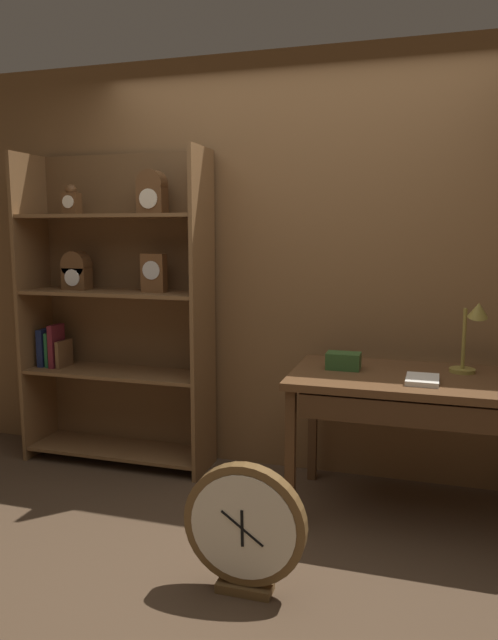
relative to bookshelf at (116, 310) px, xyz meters
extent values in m
plane|color=#4C3826|center=(1.17, -1.12, -1.02)|extent=(10.00, 10.00, 0.00)
cube|color=brown|center=(1.17, 0.21, 0.28)|extent=(4.80, 0.05, 2.60)
cube|color=brown|center=(-0.59, -0.04, -0.01)|extent=(0.02, 0.38, 2.02)
cube|color=brown|center=(0.62, -0.04, -0.01)|extent=(0.02, 0.38, 2.02)
cube|color=brown|center=(0.01, 0.14, -0.01)|extent=(1.24, 0.01, 2.02)
cube|color=brown|center=(0.01, -0.04, -0.94)|extent=(1.19, 0.36, 0.02)
cube|color=brown|center=(0.01, -0.04, -0.41)|extent=(1.19, 0.36, 0.02)
cube|color=brown|center=(0.01, -0.04, 0.12)|extent=(1.19, 0.36, 0.02)
cube|color=brown|center=(0.01, -0.04, 0.60)|extent=(1.19, 0.36, 0.02)
cube|color=brown|center=(-0.27, -0.05, 0.68)|extent=(0.11, 0.07, 0.14)
sphere|color=brown|center=(-0.27, -0.05, 0.77)|extent=(0.07, 0.07, 0.07)
cylinder|color=silver|center=(-0.27, -0.09, 0.69)|extent=(0.08, 0.01, 0.08)
cube|color=brown|center=(-0.26, -0.04, 0.20)|extent=(0.17, 0.10, 0.14)
cylinder|color=brown|center=(-0.26, -0.04, 0.29)|extent=(0.17, 0.10, 0.17)
cylinder|color=white|center=(-0.26, -0.09, 0.21)|extent=(0.11, 0.01, 0.11)
cube|color=brown|center=(0.29, -0.02, 0.69)|extent=(0.17, 0.11, 0.16)
cylinder|color=brown|center=(0.29, -0.02, 0.80)|extent=(0.17, 0.11, 0.17)
cylinder|color=silver|center=(0.29, -0.08, 0.70)|extent=(0.12, 0.01, 0.12)
cube|color=brown|center=(0.30, -0.04, 0.25)|extent=(0.15, 0.07, 0.24)
cylinder|color=silver|center=(0.30, -0.08, 0.27)|extent=(0.12, 0.01, 0.12)
cube|color=#19234C|center=(-0.52, -0.04, -0.27)|extent=(0.04, 0.15, 0.25)
cube|color=#236638|center=(-0.47, -0.05, -0.28)|extent=(0.02, 0.13, 0.23)
cube|color=maroon|center=(-0.43, -0.06, -0.26)|extent=(0.04, 0.15, 0.29)
cube|color=brown|center=(-0.38, -0.04, -0.31)|extent=(0.03, 0.17, 0.18)
cube|color=brown|center=(1.90, -0.27, -0.26)|extent=(1.30, 0.72, 0.04)
cube|color=#50321B|center=(1.31, -0.58, -0.65)|extent=(0.05, 0.05, 0.73)
cube|color=#50321B|center=(1.31, 0.04, -0.65)|extent=(0.05, 0.05, 0.73)
cube|color=#472C18|center=(1.90, -0.61, -0.35)|extent=(1.10, 0.03, 0.12)
cylinder|color=olive|center=(2.14, -0.12, -0.23)|extent=(0.14, 0.14, 0.02)
cylinder|color=olive|center=(2.14, -0.12, -0.06)|extent=(0.02, 0.02, 0.33)
cone|color=olive|center=(2.20, -0.17, 0.10)|extent=(0.11, 0.13, 0.11)
cube|color=#2D5123|center=(1.52, -0.23, -0.20)|extent=(0.18, 0.12, 0.09)
cube|color=silver|center=(1.94, -0.40, -0.23)|extent=(0.16, 0.22, 0.02)
cube|color=brown|center=(1.25, -1.20, -1.00)|extent=(0.24, 0.11, 0.04)
cylinder|color=brown|center=(1.25, -1.20, -0.71)|extent=(0.53, 0.06, 0.53)
cylinder|color=silver|center=(1.25, -1.23, -0.71)|extent=(0.46, 0.01, 0.46)
cube|color=black|center=(1.25, -1.23, -0.71)|extent=(0.01, 0.01, 0.16)
cube|color=black|center=(1.25, -1.23, -0.71)|extent=(0.19, 0.01, 0.14)
camera|label=1|loc=(1.94, -3.42, 0.51)|focal=33.17mm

